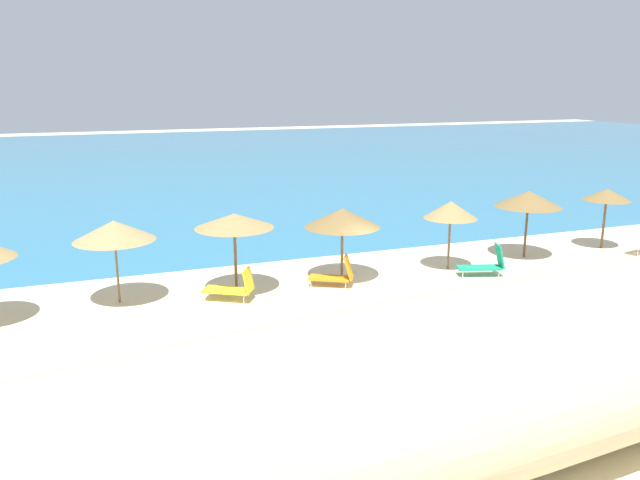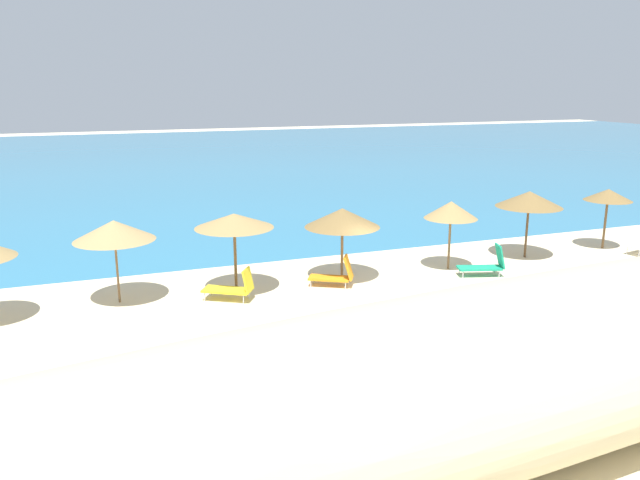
{
  "view_description": "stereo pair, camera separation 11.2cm",
  "coord_description": "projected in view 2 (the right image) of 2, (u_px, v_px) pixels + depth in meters",
  "views": [
    {
      "loc": [
        -9.41,
        -17.6,
        6.88
      ],
      "look_at": [
        -1.79,
        2.52,
        1.5
      ],
      "focal_mm": 35.46,
      "sensor_mm": 36.0,
      "label": 1
    },
    {
      "loc": [
        -9.31,
        -17.64,
        6.88
      ],
      "look_at": [
        -1.79,
        2.52,
        1.5
      ],
      "focal_mm": 35.46,
      "sensor_mm": 36.0,
      "label": 2
    }
  ],
  "objects": [
    {
      "name": "dune_ridge",
      "position": [
        578.0,
        351.0,
        12.88
      ],
      "size": [
        40.74,
        8.41,
        3.12
      ],
      "primitive_type": "ellipsoid",
      "rotation": [
        0.0,
        0.0,
        0.09
      ],
      "color": "beige",
      "rests_on": "ground_plane"
    },
    {
      "name": "beach_umbrella_2",
      "position": [
        234.0,
        221.0,
        20.68
      ],
      "size": [
        2.61,
        2.61,
        2.72
      ],
      "color": "brown",
      "rests_on": "ground_plane"
    },
    {
      "name": "beach_umbrella_3",
      "position": [
        342.0,
        218.0,
        22.13
      ],
      "size": [
        2.66,
        2.66,
        2.61
      ],
      "color": "brown",
      "rests_on": "ground_plane"
    },
    {
      "name": "lounge_chair_4",
      "position": [
        486.0,
        264.0,
        23.02
      ],
      "size": [
        1.76,
        1.07,
        1.18
      ],
      "rotation": [
        0.0,
        0.0,
        1.27
      ],
      "color": "#199972",
      "rests_on": "ground_plane"
    },
    {
      "name": "beach_umbrella_6",
      "position": [
        608.0,
        195.0,
        26.42
      ],
      "size": [
        1.95,
        1.95,
        2.56
      ],
      "color": "brown",
      "rests_on": "ground_plane"
    },
    {
      "name": "lounge_chair_2",
      "position": [
        336.0,
        275.0,
        21.86
      ],
      "size": [
        1.64,
        1.31,
        1.11
      ],
      "rotation": [
        0.0,
        0.0,
        1.05
      ],
      "color": "orange",
      "rests_on": "ground_plane"
    },
    {
      "name": "beach_umbrella_1",
      "position": [
        114.0,
        230.0,
        19.77
      ],
      "size": [
        2.54,
        2.54,
        2.7
      ],
      "color": "brown",
      "rests_on": "ground_plane"
    },
    {
      "name": "beach_umbrella_4",
      "position": [
        451.0,
        210.0,
        23.45
      ],
      "size": [
        1.99,
        1.99,
        2.61
      ],
      "color": "brown",
      "rests_on": "ground_plane"
    },
    {
      "name": "lounge_chair_3",
      "position": [
        233.0,
        287.0,
        20.42
      ],
      "size": [
        1.72,
        1.42,
        1.09
      ],
      "rotation": [
        0.0,
        0.0,
        1.01
      ],
      "color": "yellow",
      "rests_on": "ground_plane"
    },
    {
      "name": "ground_plane",
      "position": [
        397.0,
        297.0,
        20.86
      ],
      "size": [
        160.0,
        160.0,
        0.0
      ],
      "primitive_type": "plane",
      "color": "beige"
    },
    {
      "name": "sea_water",
      "position": [
        194.0,
        160.0,
        57.47
      ],
      "size": [
        160.0,
        69.55,
        0.01
      ],
      "primitive_type": "cube",
      "color": "teal",
      "rests_on": "ground_plane"
    },
    {
      "name": "beach_umbrella_5",
      "position": [
        529.0,
        199.0,
        25.02
      ],
      "size": [
        2.61,
        2.61,
        2.7
      ],
      "color": "brown",
      "rests_on": "ground_plane"
    }
  ]
}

